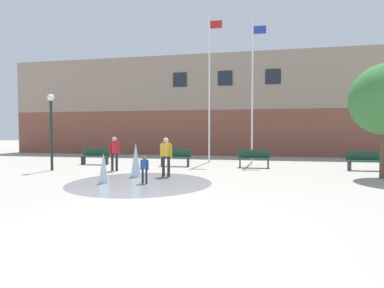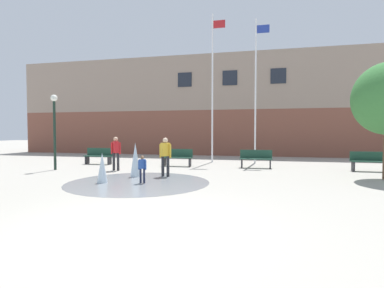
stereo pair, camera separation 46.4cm
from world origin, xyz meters
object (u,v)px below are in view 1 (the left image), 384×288
at_px(park_bench_left_of_flagpoles, 95,156).
at_px(lamp_post_left_lane, 51,120).
at_px(adult_near_bench, 166,154).
at_px(child_running, 144,167).
at_px(park_bench_far_right, 365,160).
at_px(flagpole_right, 253,87).
at_px(flagpole_left, 210,85).
at_px(park_bench_under_right_flagpole, 254,158).
at_px(park_bench_under_left_flagpole, 175,157).
at_px(adult_watching, 114,151).

bearing_deg(park_bench_left_of_flagpoles, lamp_post_left_lane, -104.17).
distance_m(adult_near_bench, child_running, 1.76).
height_order(park_bench_far_right, flagpole_right, flagpole_right).
bearing_deg(flagpole_left, lamp_post_left_lane, -142.00).
bearing_deg(flagpole_right, park_bench_far_right, -26.07).
relative_size(flagpole_right, lamp_post_left_lane, 2.31).
bearing_deg(lamp_post_left_lane, park_bench_far_right, 10.81).
xyz_separation_m(park_bench_under_right_flagpole, park_bench_far_right, (5.13, -0.17, 0.00)).
height_order(park_bench_under_right_flagpole, lamp_post_left_lane, lamp_post_left_lane).
relative_size(park_bench_under_left_flagpole, adult_near_bench, 1.01).
bearing_deg(adult_near_bench, lamp_post_left_lane, -55.15).
xyz_separation_m(park_bench_far_right, adult_near_bench, (-8.68, -3.67, 0.45)).
distance_m(park_bench_under_right_flagpole, adult_near_bench, 5.25).
xyz_separation_m(park_bench_far_right, flagpole_left, (-7.73, 2.54, 4.18)).
bearing_deg(flagpole_left, park_bench_under_left_flagpole, -120.86).
height_order(park_bench_under_left_flagpole, park_bench_far_right, same).
bearing_deg(park_bench_under_left_flagpole, park_bench_far_right, -0.27).
bearing_deg(park_bench_under_left_flagpole, adult_watching, -133.79).
bearing_deg(child_running, adult_watching, -96.81).
xyz_separation_m(park_bench_under_left_flagpole, lamp_post_left_lane, (-5.31, -2.82, 1.90)).
height_order(adult_watching, lamp_post_left_lane, lamp_post_left_lane).
xyz_separation_m(flagpole_left, lamp_post_left_lane, (-6.81, -5.32, -2.28)).
bearing_deg(park_bench_far_right, child_running, -149.17).
relative_size(park_bench_left_of_flagpoles, child_running, 1.62).
height_order(park_bench_under_left_flagpole, flagpole_right, flagpole_right).
height_order(park_bench_far_right, flagpole_left, flagpole_left).
xyz_separation_m(child_running, flagpole_left, (1.26, 7.91, 4.08)).
distance_m(park_bench_far_right, flagpole_left, 9.14).
relative_size(park_bench_left_of_flagpoles, flagpole_left, 0.18).
xyz_separation_m(adult_watching, child_running, (2.56, -2.98, -0.35)).
distance_m(park_bench_left_of_flagpoles, park_bench_far_right, 13.83).
height_order(park_bench_left_of_flagpoles, adult_near_bench, adult_near_bench).
bearing_deg(park_bench_left_of_flagpoles, park_bench_under_left_flagpole, 0.54).
bearing_deg(child_running, park_bench_left_of_flagpoles, -95.35).
height_order(child_running, lamp_post_left_lane, lamp_post_left_lane).
bearing_deg(park_bench_far_right, park_bench_under_left_flagpole, 179.73).
xyz_separation_m(flagpole_left, flagpole_right, (2.53, 0.00, -0.24)).
distance_m(adult_watching, flagpole_right, 8.76).
distance_m(park_bench_under_left_flagpole, lamp_post_left_lane, 6.31).
bearing_deg(flagpole_left, flagpole_right, 0.00).
bearing_deg(park_bench_left_of_flagpoles, flagpole_left, 22.61).
relative_size(park_bench_under_right_flagpole, adult_watching, 1.01).
height_order(park_bench_under_right_flagpole, park_bench_far_right, same).
bearing_deg(park_bench_under_right_flagpole, child_running, -124.89).
bearing_deg(flagpole_right, park_bench_left_of_flagpoles, -163.59).
xyz_separation_m(park_bench_left_of_flagpoles, adult_watching, (2.29, -2.38, 0.45)).
height_order(park_bench_left_of_flagpoles, child_running, child_running).
distance_m(adult_near_bench, flagpole_right, 7.93).
xyz_separation_m(park_bench_under_left_flagpole, park_bench_under_right_flagpole, (4.09, 0.12, 0.00)).
distance_m(child_running, flagpole_right, 9.57).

